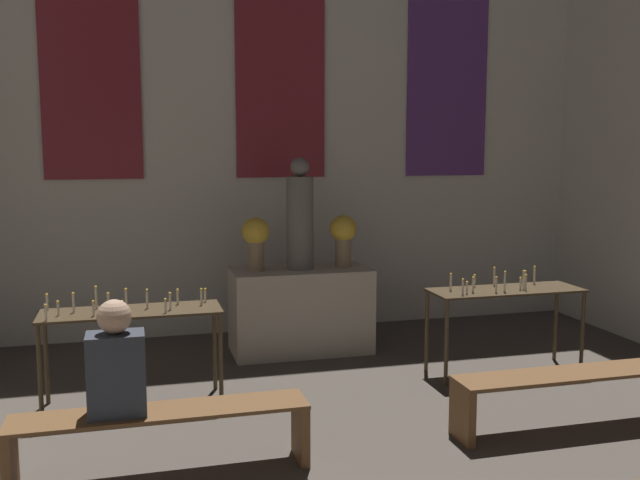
{
  "coord_description": "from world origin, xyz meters",
  "views": [
    {
      "loc": [
        -1.68,
        2.12,
        2.14
      ],
      "look_at": [
        0.0,
        8.42,
        1.28
      ],
      "focal_mm": 40.0,
      "sensor_mm": 36.0,
      "label": 1
    }
  ],
  "objects": [
    {
      "name": "candle_rack_right",
      "position": [
        1.7,
        8.03,
        0.72
      ],
      "size": [
        1.45,
        0.5,
        1.01
      ],
      "color": "#473823",
      "rests_on": "ground_plane"
    },
    {
      "name": "pew_back_left",
      "position": [
        -1.53,
        6.67,
        0.32
      ],
      "size": [
        1.91,
        0.36,
        0.44
      ],
      "color": "brown",
      "rests_on": "ground_plane"
    },
    {
      "name": "person_seated",
      "position": [
        -1.8,
        6.67,
        0.77
      ],
      "size": [
        0.36,
        0.24,
        0.74
      ],
      "color": "#383D47",
      "rests_on": "pew_back_left"
    },
    {
      "name": "altar",
      "position": [
        0.0,
        9.22,
        0.44
      ],
      "size": [
        1.43,
        0.7,
        0.88
      ],
      "color": "#BCB29E",
      "rests_on": "ground_plane"
    },
    {
      "name": "wall_back",
      "position": [
        0.0,
        10.23,
        2.82
      ],
      "size": [
        7.54,
        0.16,
        5.59
      ],
      "color": "silver",
      "rests_on": "ground_plane"
    },
    {
      "name": "flower_vase_left",
      "position": [
        -0.47,
        9.22,
        1.21
      ],
      "size": [
        0.28,
        0.28,
        0.55
      ],
      "color": "#937A5B",
      "rests_on": "altar"
    },
    {
      "name": "statue",
      "position": [
        0.0,
        9.22,
        1.41
      ],
      "size": [
        0.28,
        0.28,
        1.15
      ],
      "color": "slate",
      "rests_on": "altar"
    },
    {
      "name": "pew_back_right",
      "position": [
        1.53,
        6.67,
        0.32
      ],
      "size": [
        1.91,
        0.36,
        0.44
      ],
      "color": "brown",
      "rests_on": "ground_plane"
    },
    {
      "name": "candle_rack_left",
      "position": [
        -1.71,
        8.03,
        0.72
      ],
      "size": [
        1.45,
        0.5,
        1.0
      ],
      "color": "#473823",
      "rests_on": "ground_plane"
    },
    {
      "name": "flower_vase_right",
      "position": [
        0.47,
        9.22,
        1.21
      ],
      "size": [
        0.28,
        0.28,
        0.55
      ],
      "color": "#937A5B",
      "rests_on": "altar"
    }
  ]
}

